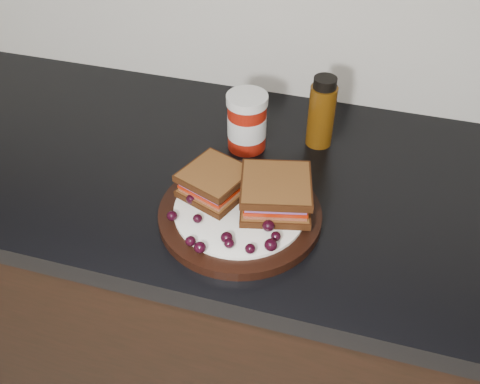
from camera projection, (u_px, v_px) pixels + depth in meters
The scene contains 27 objects.
base_cabinets at pixel (169, 300), 1.37m from camera, with size 3.96×0.58×0.86m, color black.
countertop at pixel (149, 163), 1.07m from camera, with size 3.98×0.60×0.04m, color black.
plate at pixel (240, 214), 0.92m from camera, with size 0.28×0.28×0.02m, color black.
sandwich_left at pixel (215, 182), 0.92m from camera, with size 0.10×0.10×0.05m, color brown, non-canonical shape.
sandwich_right at pixel (276, 194), 0.90m from camera, with size 0.12×0.12×0.05m, color brown, non-canonical shape.
grape_0 at pixel (172, 216), 0.88m from camera, with size 0.02×0.02×0.02m, color black.
grape_1 at pixel (198, 219), 0.88m from camera, with size 0.02×0.02×0.01m, color black.
grape_2 at pixel (191, 241), 0.84m from camera, with size 0.02×0.02×0.02m, color black.
grape_3 at pixel (200, 247), 0.83m from camera, with size 0.02×0.02×0.02m, color black.
grape_4 at pixel (227, 238), 0.84m from camera, with size 0.02×0.02×0.02m, color black.
grape_5 at pixel (229, 243), 0.84m from camera, with size 0.02×0.02×0.02m, color black.
grape_6 at pixel (250, 249), 0.83m from camera, with size 0.02×0.02×0.02m, color black.
grape_7 at pixel (271, 245), 0.83m from camera, with size 0.02×0.02×0.02m, color black.
grape_8 at pixel (276, 236), 0.85m from camera, with size 0.02×0.02×0.02m, color black.
grape_9 at pixel (268, 226), 0.86m from camera, with size 0.02×0.02×0.02m, color black.
grape_10 at pixel (286, 213), 0.88m from camera, with size 0.02×0.02×0.02m, color black.
grape_11 at pixel (281, 209), 0.89m from camera, with size 0.02×0.02×0.02m, color black.
grape_12 at pixel (283, 196), 0.92m from camera, with size 0.02×0.02×0.02m, color black.
grape_13 at pixel (221, 175), 0.96m from camera, with size 0.02×0.02×0.02m, color black.
grape_14 at pixel (209, 185), 0.94m from camera, with size 0.02×0.02×0.01m, color black.
grape_15 at pixel (207, 195), 0.92m from camera, with size 0.02×0.02×0.02m, color black.
grape_16 at pixel (191, 199), 0.91m from camera, with size 0.02×0.02×0.02m, color black.
grape_17 at pixel (227, 182), 0.95m from camera, with size 0.02×0.02×0.02m, color black.
grape_18 at pixel (197, 184), 0.94m from camera, with size 0.02×0.02×0.02m, color black.
grape_19 at pixel (199, 191), 0.93m from camera, with size 0.02×0.02×0.02m, color black.
condiment_jar at pixel (247, 122), 1.04m from camera, with size 0.08×0.08×0.12m, color maroon.
oil_bottle at pixel (322, 112), 1.04m from camera, with size 0.05×0.05×0.15m, color #4E2C07.
Camera 1 is at (0.41, 0.94, 1.55)m, focal length 40.00 mm.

